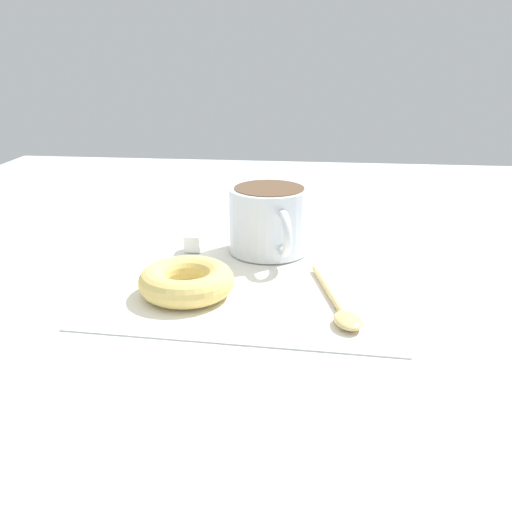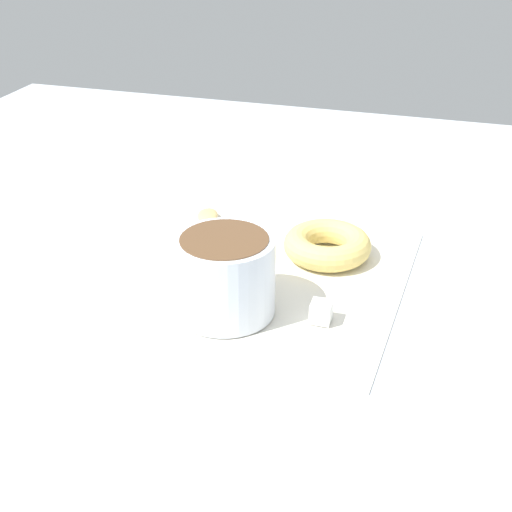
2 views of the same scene
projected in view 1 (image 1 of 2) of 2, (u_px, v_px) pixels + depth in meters
The scene contains 6 objects.
ground_plane at pixel (282, 279), 61.67cm from camera, with size 120.00×120.00×2.00cm, color #B2BCC6.
napkin at pixel (256, 275), 59.76cm from camera, with size 29.23×29.23×0.30cm, color white.
coffee_cup at pixel (269, 219), 64.98cm from camera, with size 9.12×11.86×7.48cm.
donut at pixel (186, 281), 54.55cm from camera, with size 9.18×9.18×2.66cm, color #E5C66B.
spoon at pixel (341, 310), 50.80cm from camera, with size 4.95×14.42×0.90cm.
sugar_cube at pixel (193, 242), 66.25cm from camera, with size 1.87×1.87×1.87cm, color white.
Camera 1 is at (3.47, -56.80, 23.08)cm, focal length 40.00 mm.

